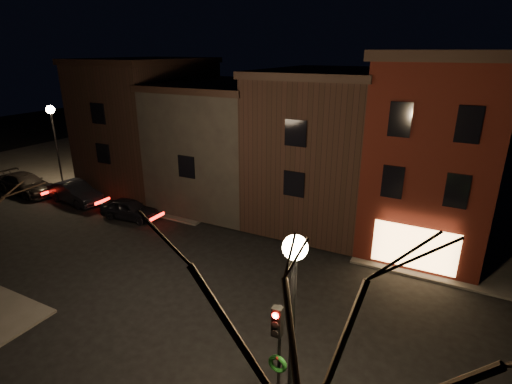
# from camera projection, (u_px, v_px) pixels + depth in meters

# --- Properties ---
(ground) EXTENTS (120.00, 120.00, 0.00)m
(ground) POSITION_uv_depth(u_px,v_px,m) (219.00, 285.00, 19.10)
(ground) COLOR black
(ground) RESTS_ON ground
(sidewalk_far_left) EXTENTS (30.00, 30.00, 0.12)m
(sidewalk_far_left) POSITION_uv_depth(u_px,v_px,m) (165.00, 150.00, 44.50)
(sidewalk_far_left) COLOR #2D2B28
(sidewalk_far_left) RESTS_ON ground
(corner_building) EXTENTS (6.50, 8.50, 10.50)m
(corner_building) POSITION_uv_depth(u_px,v_px,m) (434.00, 152.00, 21.67)
(corner_building) COLOR #44120C
(corner_building) RESTS_ON ground
(row_building_a) EXTENTS (7.30, 10.30, 9.40)m
(row_building_a) POSITION_uv_depth(u_px,v_px,m) (325.00, 145.00, 25.56)
(row_building_a) COLOR black
(row_building_a) RESTS_ON ground
(row_building_b) EXTENTS (7.80, 10.30, 8.40)m
(row_building_b) POSITION_uv_depth(u_px,v_px,m) (228.00, 142.00, 28.90)
(row_building_b) COLOR black
(row_building_b) RESTS_ON ground
(row_building_c) EXTENTS (7.30, 10.30, 9.90)m
(row_building_c) POSITION_uv_depth(u_px,v_px,m) (151.00, 123.00, 31.82)
(row_building_c) COLOR black
(row_building_c) RESTS_ON ground
(street_lamp_near) EXTENTS (0.60, 0.60, 6.48)m
(street_lamp_near) POSITION_uv_depth(u_px,v_px,m) (294.00, 289.00, 9.64)
(street_lamp_near) COLOR black
(street_lamp_near) RESTS_ON sidewalk_near_right
(street_lamp_far) EXTENTS (0.60, 0.60, 6.48)m
(street_lamp_far) POSITION_uv_depth(u_px,v_px,m) (53.00, 124.00, 30.83)
(street_lamp_far) COLOR black
(street_lamp_far) RESTS_ON sidewalk_far_left
(traffic_signal) EXTENTS (0.58, 0.38, 4.05)m
(traffic_signal) POSITION_uv_depth(u_px,v_px,m) (278.00, 347.00, 11.11)
(traffic_signal) COLOR black
(traffic_signal) RESTS_ON sidewalk_near_right
(bare_tree_right) EXTENTS (6.40, 6.40, 8.50)m
(bare_tree_right) POSITION_uv_depth(u_px,v_px,m) (310.00, 335.00, 6.66)
(bare_tree_right) COLOR black
(bare_tree_right) RESTS_ON sidewalk_near_right
(parked_car_a) EXTENTS (4.12, 2.05, 1.35)m
(parked_car_a) POSITION_uv_depth(u_px,v_px,m) (129.00, 209.00, 26.40)
(parked_car_a) COLOR black
(parked_car_a) RESTS_ON ground
(parked_car_b) EXTENTS (4.92, 2.22, 1.57)m
(parked_car_b) POSITION_uv_depth(u_px,v_px,m) (75.00, 193.00, 29.11)
(parked_car_b) COLOR black
(parked_car_b) RESTS_ON ground
(parked_car_c) EXTENTS (5.51, 2.49, 1.56)m
(parked_car_c) POSITION_uv_depth(u_px,v_px,m) (26.00, 184.00, 30.96)
(parked_car_c) COLOR black
(parked_car_c) RESTS_ON ground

